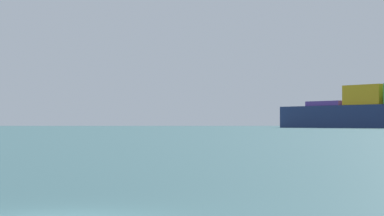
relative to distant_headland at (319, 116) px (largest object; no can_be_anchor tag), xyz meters
The scene contains 1 object.
distant_headland is the anchor object (origin of this frame).
Camera 1 is at (7.95, -17.90, 2.06)m, focal length 82.75 mm.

